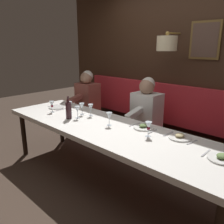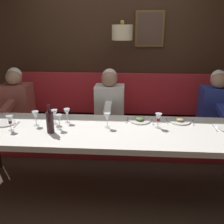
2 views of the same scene
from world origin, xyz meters
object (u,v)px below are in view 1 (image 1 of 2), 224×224
at_px(wine_glass_1, 149,126).
at_px(wine_glass_6, 52,104).
at_px(wine_glass_2, 77,110).
at_px(wine_bottle, 69,110).
at_px(wine_glass_5, 109,116).
at_px(wine_glass_4, 91,107).
at_px(wine_glass_3, 70,105).
at_px(dining_table, 106,131).
at_px(diner_middle, 87,94).
at_px(wine_glass_0, 82,106).
at_px(diner_near, 146,106).

height_order(wine_glass_1, wine_glass_6, same).
relative_size(wine_glass_2, wine_glass_6, 1.00).
bearing_deg(wine_bottle, wine_glass_5, -73.10).
distance_m(wine_glass_4, wine_glass_5, 0.48).
height_order(wine_glass_3, wine_glass_5, same).
xyz_separation_m(wine_glass_2, wine_glass_6, (-0.07, 0.50, -0.00)).
relative_size(dining_table, wine_glass_1, 19.18).
distance_m(wine_glass_1, wine_bottle, 1.14).
distance_m(diner_middle, wine_bottle, 1.28).
relative_size(wine_glass_1, wine_glass_5, 1.00).
bearing_deg(wine_glass_5, diner_middle, 58.88).
relative_size(wine_glass_0, wine_bottle, 0.55).
distance_m(diner_near, diner_middle, 1.33).
bearing_deg(wine_glass_3, wine_glass_4, -71.18).
distance_m(diner_near, wine_glass_4, 0.83).
relative_size(dining_table, wine_glass_0, 19.18).
bearing_deg(wine_glass_0, wine_glass_3, 108.35).
bearing_deg(wine_glass_2, wine_glass_6, 97.98).
distance_m(wine_glass_3, wine_glass_6, 0.27).
xyz_separation_m(diner_middle, wine_glass_4, (-0.71, -0.90, 0.04)).
relative_size(diner_middle, wine_glass_0, 4.82).
relative_size(diner_near, wine_glass_3, 4.82).
distance_m(diner_middle, wine_glass_6, 1.05).
xyz_separation_m(diner_middle, wine_glass_6, (-0.98, -0.36, 0.04)).
relative_size(diner_middle, wine_bottle, 2.64).
height_order(dining_table, wine_bottle, wine_bottle).
distance_m(dining_table, wine_glass_5, 0.18).
bearing_deg(wine_glass_3, diner_near, -42.49).
height_order(wine_glass_3, wine_glass_6, same).
relative_size(diner_near, wine_bottle, 2.64).
relative_size(wine_glass_1, wine_glass_6, 1.00).
bearing_deg(diner_near, wine_glass_3, 137.51).
bearing_deg(wine_bottle, diner_near, -27.97).
bearing_deg(wine_glass_3, wine_glass_0, -71.65).
bearing_deg(wine_glass_1, diner_middle, 67.45).
distance_m(wine_glass_0, wine_glass_1, 1.15).
bearing_deg(wine_glass_6, diner_near, -44.60).
height_order(diner_near, wine_glass_2, diner_near).
height_order(diner_middle, wine_glass_6, diner_middle).
relative_size(dining_table, wine_glass_6, 19.18).
distance_m(diner_middle, wine_glass_0, 1.08).
distance_m(diner_middle, wine_glass_3, 1.00).
distance_m(wine_glass_2, wine_glass_4, 0.20).
bearing_deg(diner_near, dining_table, -177.37).
height_order(wine_glass_0, wine_glass_3, same).
relative_size(wine_glass_0, wine_glass_2, 1.00).
xyz_separation_m(wine_glass_0, wine_glass_3, (-0.06, 0.19, 0.00)).
distance_m(diner_middle, wine_glass_5, 1.60).
relative_size(wine_glass_4, wine_bottle, 0.55).
xyz_separation_m(diner_near, wine_glass_2, (-0.91, 0.47, 0.04)).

